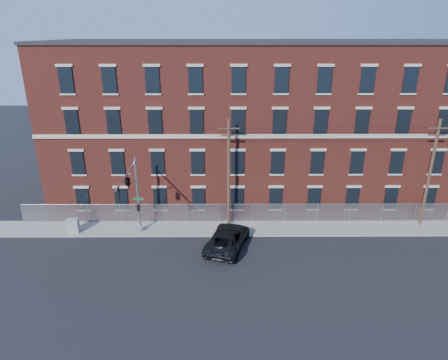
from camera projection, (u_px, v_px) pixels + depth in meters
ground at (205, 258)px, 31.23m from camera, size 140.00×140.00×0.00m
sidewalk at (337, 228)px, 35.95m from camera, size 65.00×3.00×0.12m
mill_building at (321, 121)px, 41.42m from camera, size 55.30×14.32×16.30m
chain_link_fence at (334, 212)px, 36.81m from camera, size 59.06×0.06×1.85m
traffic_signal_mast at (130, 186)px, 31.32m from camera, size 0.90×6.75×7.00m
utility_pole_near at (229, 172)px, 34.58m from camera, size 1.80×0.28×10.00m
utility_pole_mid at (430, 172)px, 34.67m from camera, size 1.80×0.28×10.00m
overhead_wires at (438, 131)px, 33.33m from camera, size 40.00×0.62×0.62m
pickup_truck at (228, 238)px, 32.58m from camera, size 4.40×6.55×1.67m
utility_cabinet at (73, 226)px, 34.82m from camera, size 1.07×0.54×1.34m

